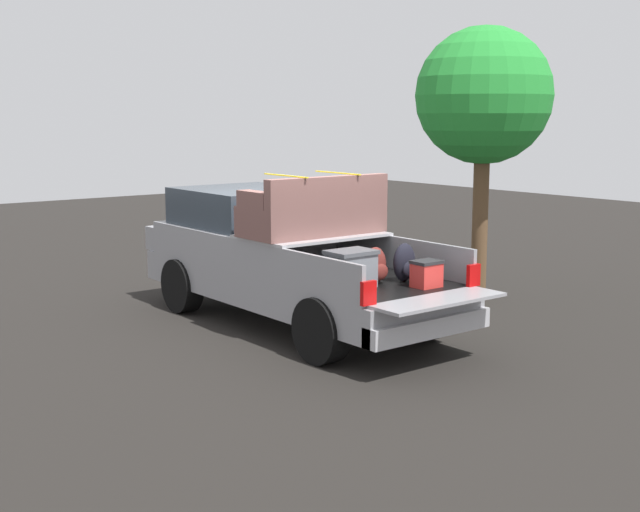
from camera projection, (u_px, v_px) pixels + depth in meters
The scene contains 4 objects.
ground_plane at pixel (295, 325), 12.27m from camera, with size 40.00×40.00×0.00m, color black.
pickup_truck at pixel (279, 255), 12.39m from camera, with size 6.05×2.06×2.23m.
tree_background at pixel (484, 97), 13.49m from camera, with size 2.21×2.21×4.44m.
trash_can at pixel (287, 238), 17.48m from camera, with size 0.60×0.60×0.98m.
Camera 1 is at (-9.63, 7.05, 3.02)m, focal length 47.20 mm.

